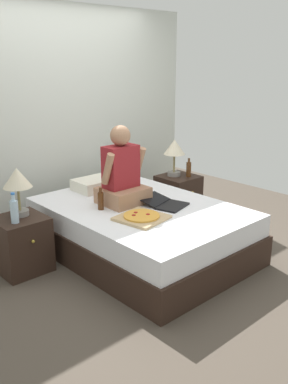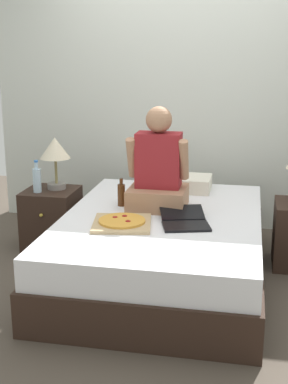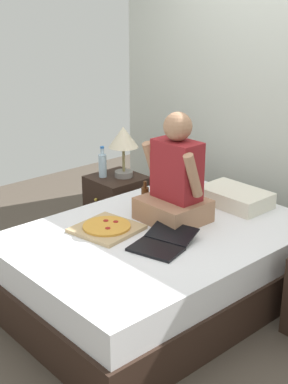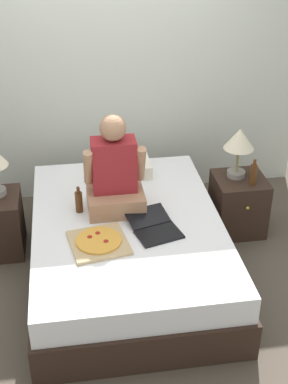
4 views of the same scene
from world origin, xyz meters
The scene contains 14 objects.
ground_plane centered at (0.00, 0.00, 0.00)m, with size 5.76×5.76×0.00m, color #4C4238.
wall_back centered at (0.00, 1.40, 1.25)m, with size 3.76×0.12×2.50m, color silver.
bed centered at (0.00, 0.00, 0.25)m, with size 1.48×2.08×0.51m.
nightstand_left centered at (-1.06, 0.48, 0.26)m, with size 0.44×0.47×0.52m.
lamp_on_left_nightstand centered at (-1.02, 0.53, 0.85)m, with size 0.26×0.26×0.45m.
water_bottle centered at (-1.14, 0.39, 0.63)m, with size 0.07×0.07×0.28m.
nightstand_right centered at (1.06, 0.48, 0.26)m, with size 0.44×0.47×0.52m.
lamp_on_right_nightstand centered at (1.03, 0.53, 0.85)m, with size 0.26×0.26×0.45m.
beer_bottle centered at (1.13, 0.38, 0.62)m, with size 0.06×0.06×0.23m.
pillow centered at (0.04, 0.76, 0.57)m, with size 0.52×0.34×0.12m, color silver.
person_seated centered at (-0.07, 0.21, 0.80)m, with size 0.47×0.40×0.78m.
laptop centered at (0.19, -0.17, 0.53)m, with size 0.42×0.48×0.07m.
pizza_box centered at (-0.24, -0.27, 0.53)m, with size 0.46×0.46×0.05m.
beer_bottle_on_bed centered at (-0.35, 0.19, 0.60)m, with size 0.06×0.06×0.22m.
Camera 1 is at (-2.67, -2.96, 1.91)m, focal length 40.00 mm.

